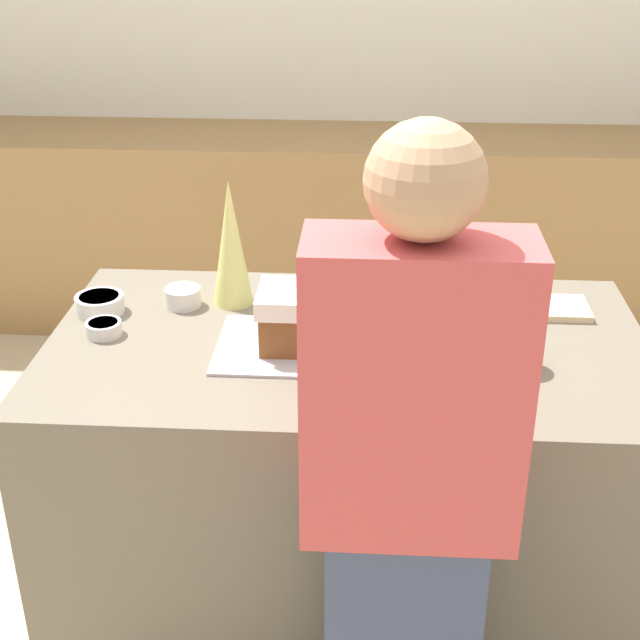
# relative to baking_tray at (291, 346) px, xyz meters

# --- Properties ---
(ground_plane) EXTENTS (12.00, 12.00, 0.00)m
(ground_plane) POSITION_rel_baking_tray_xyz_m (0.15, 0.05, -0.89)
(ground_plane) COLOR #C6B28E
(wall_back) EXTENTS (8.00, 0.05, 2.60)m
(wall_back) POSITION_rel_baking_tray_xyz_m (0.15, 2.34, 0.41)
(wall_back) COLOR white
(wall_back) RESTS_ON ground_plane
(back_cabinet_block) EXTENTS (6.00, 0.60, 0.93)m
(back_cabinet_block) POSITION_rel_baking_tray_xyz_m (0.15, 2.02, -0.42)
(back_cabinet_block) COLOR #9E7547
(back_cabinet_block) RESTS_ON ground_plane
(kitchen_island) EXTENTS (1.60, 0.90, 0.89)m
(kitchen_island) POSITION_rel_baking_tray_xyz_m (0.15, 0.05, -0.45)
(kitchen_island) COLOR #6B6051
(kitchen_island) RESTS_ON ground_plane
(baking_tray) EXTENTS (0.39, 0.33, 0.01)m
(baking_tray) POSITION_rel_baking_tray_xyz_m (0.00, 0.00, 0.00)
(baking_tray) COLOR #B2B2BC
(baking_tray) RESTS_ON kitchen_island
(gingerbread_house) EXTENTS (0.17, 0.18, 0.21)m
(gingerbread_house) POSITION_rel_baking_tray_xyz_m (0.00, 0.00, 0.09)
(gingerbread_house) COLOR brown
(gingerbread_house) RESTS_ON baking_tray
(decorative_tree) EXTENTS (0.12, 0.12, 0.37)m
(decorative_tree) POSITION_rel_baking_tray_xyz_m (-0.19, 0.27, 0.18)
(decorative_tree) COLOR #DBD675
(decorative_tree) RESTS_ON kitchen_island
(candy_bowl_far_left) EXTENTS (0.14, 0.14, 0.04)m
(candy_bowl_far_left) POSITION_rel_baking_tray_xyz_m (0.35, 0.29, 0.02)
(candy_bowl_far_left) COLOR silver
(candy_bowl_far_left) RESTS_ON kitchen_island
(candy_bowl_center_rear) EXTENTS (0.10, 0.10, 0.05)m
(candy_bowl_center_rear) POSITION_rel_baking_tray_xyz_m (-0.33, 0.24, 0.03)
(candy_bowl_center_rear) COLOR silver
(candy_bowl_center_rear) RESTS_ON kitchen_island
(candy_bowl_near_tray_right) EXTENTS (0.10, 0.10, 0.04)m
(candy_bowl_near_tray_right) POSITION_rel_baking_tray_xyz_m (-0.51, 0.04, 0.02)
(candy_bowl_near_tray_right) COLOR silver
(candy_bowl_near_tray_right) RESTS_ON kitchen_island
(candy_bowl_front_corner) EXTENTS (0.13, 0.13, 0.05)m
(candy_bowl_front_corner) POSITION_rel_baking_tray_xyz_m (0.29, 0.03, 0.03)
(candy_bowl_front_corner) COLOR white
(candy_bowl_front_corner) RESTS_ON kitchen_island
(candy_bowl_beside_tree) EXTENTS (0.14, 0.14, 0.05)m
(candy_bowl_beside_tree) POSITION_rel_baking_tray_xyz_m (-0.56, 0.18, 0.02)
(candy_bowl_beside_tree) COLOR silver
(candy_bowl_beside_tree) RESTS_ON kitchen_island
(cookbook) EXTENTS (0.16, 0.15, 0.02)m
(cookbook) POSITION_rel_baking_tray_xyz_m (0.74, 0.27, 0.01)
(cookbook) COLOR #CCB78C
(cookbook) RESTS_ON kitchen_island
(mug) EXTENTS (0.10, 0.10, 0.10)m
(mug) POSITION_rel_baking_tray_xyz_m (0.57, -0.06, 0.05)
(mug) COLOR #B24238
(mug) RESTS_ON kitchen_island
(person) EXTENTS (0.43, 0.54, 1.63)m
(person) POSITION_rel_baking_tray_xyz_m (0.29, -0.58, -0.05)
(person) COLOR #424C6B
(person) RESTS_ON ground_plane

